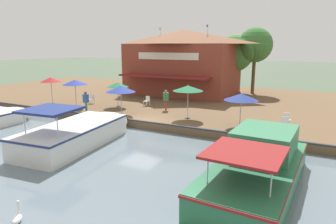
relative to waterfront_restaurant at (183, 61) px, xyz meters
name	(u,v)px	position (x,y,z in m)	size (l,w,h in m)	color
ground_plane	(141,130)	(13.80, 2.99, -4.19)	(220.00, 220.00, 0.00)	#4C5B47
quay_deck	(198,101)	(2.80, 2.99, -3.89)	(22.00, 56.00, 0.60)	brown
quay_edge_fender	(141,121)	(13.70, 2.99, -3.54)	(0.20, 50.40, 0.10)	#2D2D33
waterfront_restaurant	(183,61)	(0.00, 0.00, 0.00)	(9.69, 11.90, 7.49)	brown
patio_umbrella_near_quay_edge	(117,85)	(10.01, -1.73, -1.63)	(1.93, 1.93, 2.20)	#B7B7B7
patio_umbrella_far_corner	(51,80)	(11.72, -7.96, -1.33)	(1.87, 1.87, 2.51)	#B7B7B7
patio_umbrella_mid_patio_left	(121,89)	(12.38, 0.33, -1.57)	(2.29, 2.29, 2.29)	#B7B7B7
patio_umbrella_mid_patio_right	(241,97)	(11.82, 9.53, -1.58)	(2.23, 2.23, 2.27)	#B7B7B7
patio_umbrella_by_entrance	(188,88)	(11.28, 5.51, -1.34)	(2.22, 2.22, 2.49)	#B7B7B7
patio_umbrella_back_row	(75,82)	(11.88, -4.86, -1.39)	(2.13, 2.13, 2.45)	#B7B7B7
cafe_chair_facing_river	(147,100)	(8.44, 0.30, -3.11)	(0.48, 0.48, 0.85)	white
cafe_chair_mid_patio	(287,119)	(10.10, 12.27, -3.11)	(0.58, 0.58, 0.85)	white
cafe_chair_under_first_umbrella	(285,123)	(11.37, 12.28, -3.11)	(0.49, 0.49, 0.85)	white
cafe_chair_far_corner_seat	(92,98)	(9.88, -4.85, -3.11)	(0.52, 0.52, 0.85)	white
person_near_entrance	(166,98)	(9.37, 2.70, -2.52)	(0.48, 0.48, 1.70)	#B23338
person_mid_patio	(86,99)	(13.13, -2.58, -2.50)	(0.49, 0.49, 1.73)	#337547
motorboat_fourth_along	(82,131)	(17.88, 1.34, -3.40)	(8.65, 3.82, 2.57)	silver
motorboat_outer_channel	(261,163)	(18.43, 12.09, -3.31)	(9.18, 3.45, 2.24)	#287047
swan	(17,218)	(25.47, 5.48, -3.96)	(0.62, 0.55, 0.69)	white
tree_downstream_bank	(233,54)	(-2.87, 4.93, 0.75)	(4.33, 4.12, 6.52)	brown
tree_upstream_bank	(253,46)	(-3.17, 7.07, 1.67)	(4.00, 3.81, 7.29)	brown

